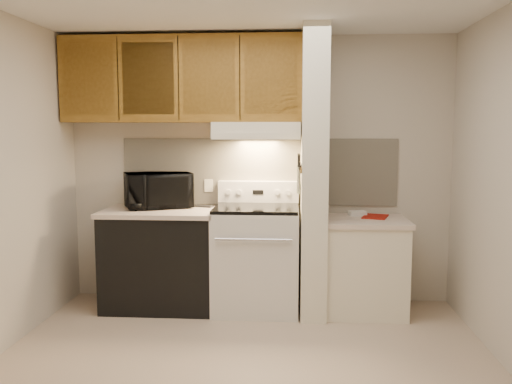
# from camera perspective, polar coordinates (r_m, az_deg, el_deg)

# --- Properties ---
(floor) EXTENTS (3.60, 3.60, 0.00)m
(floor) POSITION_cam_1_polar(r_m,az_deg,el_deg) (4.00, -1.18, -17.55)
(floor) COLOR #C1A990
(floor) RESTS_ON ground
(wall_back) EXTENTS (3.60, 2.50, 0.02)m
(wall_back) POSITION_cam_1_polar(r_m,az_deg,el_deg) (5.16, 0.30, 2.32)
(wall_back) COLOR beige
(wall_back) RESTS_ON floor
(backsplash) EXTENTS (2.60, 0.02, 0.63)m
(backsplash) POSITION_cam_1_polar(r_m,az_deg,el_deg) (5.15, 0.29, 2.14)
(backsplash) COLOR beige
(backsplash) RESTS_ON wall_back
(range_body) EXTENTS (0.76, 0.65, 0.92)m
(range_body) POSITION_cam_1_polar(r_m,az_deg,el_deg) (4.95, 0.03, -7.15)
(range_body) COLOR silver
(range_body) RESTS_ON floor
(oven_window) EXTENTS (0.50, 0.01, 0.30)m
(oven_window) POSITION_cam_1_polar(r_m,az_deg,el_deg) (4.63, -0.25, -7.61)
(oven_window) COLOR black
(oven_window) RESTS_ON range_body
(oven_handle) EXTENTS (0.65, 0.02, 0.02)m
(oven_handle) POSITION_cam_1_polar(r_m,az_deg,el_deg) (4.54, -0.28, -5.04)
(oven_handle) COLOR silver
(oven_handle) RESTS_ON range_body
(cooktop) EXTENTS (0.74, 0.64, 0.03)m
(cooktop) POSITION_cam_1_polar(r_m,az_deg,el_deg) (4.85, 0.03, -1.70)
(cooktop) COLOR black
(cooktop) RESTS_ON range_body
(range_backguard) EXTENTS (0.76, 0.08, 0.20)m
(range_backguard) POSITION_cam_1_polar(r_m,az_deg,el_deg) (5.12, 0.25, 0.04)
(range_backguard) COLOR silver
(range_backguard) RESTS_ON range_body
(range_display) EXTENTS (0.10, 0.01, 0.04)m
(range_display) POSITION_cam_1_polar(r_m,az_deg,el_deg) (5.08, 0.22, -0.02)
(range_display) COLOR black
(range_display) RESTS_ON range_backguard
(range_knob_left_outer) EXTENTS (0.05, 0.02, 0.05)m
(range_knob_left_outer) POSITION_cam_1_polar(r_m,az_deg,el_deg) (5.10, -2.92, 0.01)
(range_knob_left_outer) COLOR silver
(range_knob_left_outer) RESTS_ON range_backguard
(range_knob_left_inner) EXTENTS (0.05, 0.02, 0.05)m
(range_knob_left_inner) POSITION_cam_1_polar(r_m,az_deg,el_deg) (5.09, -1.80, -0.00)
(range_knob_left_inner) COLOR silver
(range_knob_left_inner) RESTS_ON range_backguard
(range_knob_right_inner) EXTENTS (0.05, 0.02, 0.05)m
(range_knob_right_inner) POSITION_cam_1_polar(r_m,az_deg,el_deg) (5.07, 2.25, -0.04)
(range_knob_right_inner) COLOR silver
(range_knob_right_inner) RESTS_ON range_backguard
(range_knob_right_outer) EXTENTS (0.05, 0.02, 0.05)m
(range_knob_right_outer) POSITION_cam_1_polar(r_m,az_deg,el_deg) (5.07, 3.38, -0.05)
(range_knob_right_outer) COLOR silver
(range_knob_right_outer) RESTS_ON range_backguard
(dishwasher_front) EXTENTS (1.00, 0.63, 0.87)m
(dishwasher_front) POSITION_cam_1_polar(r_m,az_deg,el_deg) (5.10, -9.96, -7.12)
(dishwasher_front) COLOR black
(dishwasher_front) RESTS_ON floor
(left_countertop) EXTENTS (1.04, 0.67, 0.04)m
(left_countertop) POSITION_cam_1_polar(r_m,az_deg,el_deg) (5.01, -10.06, -2.06)
(left_countertop) COLOR beige
(left_countertop) RESTS_ON dishwasher_front
(spoon_rest) EXTENTS (0.23, 0.13, 0.02)m
(spoon_rest) POSITION_cam_1_polar(r_m,az_deg,el_deg) (5.13, -5.76, -1.48)
(spoon_rest) COLOR black
(spoon_rest) RESTS_ON left_countertop
(teal_jar) EXTENTS (0.12, 0.12, 0.11)m
(teal_jar) POSITION_cam_1_polar(r_m,az_deg,el_deg) (5.30, -13.17, -0.86)
(teal_jar) COLOR #276A6D
(teal_jar) RESTS_ON left_countertop
(outlet) EXTENTS (0.08, 0.01, 0.12)m
(outlet) POSITION_cam_1_polar(r_m,az_deg,el_deg) (5.20, -5.00, 0.67)
(outlet) COLOR #F1E9CC
(outlet) RESTS_ON backsplash
(microwave) EXTENTS (0.70, 0.61, 0.32)m
(microwave) POSITION_cam_1_polar(r_m,az_deg,el_deg) (5.13, -10.27, 0.20)
(microwave) COLOR black
(microwave) RESTS_ON left_countertop
(partition_pillar) EXTENTS (0.22, 0.70, 2.50)m
(partition_pillar) POSITION_cam_1_polar(r_m,az_deg,el_deg) (4.80, 6.11, 1.96)
(partition_pillar) COLOR #EEE8CC
(partition_pillar) RESTS_ON floor
(pillar_trim) EXTENTS (0.01, 0.70, 0.04)m
(pillar_trim) POSITION_cam_1_polar(r_m,az_deg,el_deg) (4.80, 4.73, 2.56)
(pillar_trim) COLOR #8C6020
(pillar_trim) RESTS_ON partition_pillar
(knife_strip) EXTENTS (0.02, 0.42, 0.04)m
(knife_strip) POSITION_cam_1_polar(r_m,az_deg,el_deg) (4.75, 4.67, 2.76)
(knife_strip) COLOR black
(knife_strip) RESTS_ON partition_pillar
(knife_blade_a) EXTENTS (0.01, 0.03, 0.16)m
(knife_blade_a) POSITION_cam_1_polar(r_m,az_deg,el_deg) (4.60, 4.53, 1.38)
(knife_blade_a) COLOR silver
(knife_blade_a) RESTS_ON knife_strip
(knife_handle_a) EXTENTS (0.02, 0.02, 0.10)m
(knife_handle_a) POSITION_cam_1_polar(r_m,az_deg,el_deg) (4.59, 4.54, 3.25)
(knife_handle_a) COLOR black
(knife_handle_a) RESTS_ON knife_strip
(knife_blade_b) EXTENTS (0.01, 0.04, 0.18)m
(knife_blade_b) POSITION_cam_1_polar(r_m,az_deg,el_deg) (4.66, 4.52, 1.33)
(knife_blade_b) COLOR silver
(knife_blade_b) RESTS_ON knife_strip
(knife_handle_b) EXTENTS (0.02, 0.02, 0.10)m
(knife_handle_b) POSITION_cam_1_polar(r_m,az_deg,el_deg) (4.67, 4.53, 3.31)
(knife_handle_b) COLOR black
(knife_handle_b) RESTS_ON knife_strip
(knife_blade_c) EXTENTS (0.01, 0.04, 0.20)m
(knife_blade_c) POSITION_cam_1_polar(r_m,az_deg,el_deg) (4.75, 4.51, 1.31)
(knife_blade_c) COLOR silver
(knife_blade_c) RESTS_ON knife_strip
(knife_handle_c) EXTENTS (0.02, 0.02, 0.10)m
(knife_handle_c) POSITION_cam_1_polar(r_m,az_deg,el_deg) (4.75, 4.53, 3.37)
(knife_handle_c) COLOR black
(knife_handle_c) RESTS_ON knife_strip
(knife_blade_d) EXTENTS (0.01, 0.04, 0.16)m
(knife_blade_d) POSITION_cam_1_polar(r_m,az_deg,el_deg) (4.83, 4.50, 1.64)
(knife_blade_d) COLOR silver
(knife_blade_d) RESTS_ON knife_strip
(knife_handle_d) EXTENTS (0.02, 0.02, 0.10)m
(knife_handle_d) POSITION_cam_1_polar(r_m,az_deg,el_deg) (4.81, 4.52, 3.41)
(knife_handle_d) COLOR black
(knife_handle_d) RESTS_ON knife_strip
(knife_blade_e) EXTENTS (0.01, 0.04, 0.18)m
(knife_blade_e) POSITION_cam_1_polar(r_m,az_deg,el_deg) (4.91, 4.50, 1.60)
(knife_blade_e) COLOR silver
(knife_blade_e) RESTS_ON knife_strip
(knife_handle_e) EXTENTS (0.02, 0.02, 0.10)m
(knife_handle_e) POSITION_cam_1_polar(r_m,az_deg,el_deg) (4.91, 4.51, 3.48)
(knife_handle_e) COLOR black
(knife_handle_e) RESTS_ON knife_strip
(oven_mitt) EXTENTS (0.03, 0.11, 0.26)m
(oven_mitt) POSITION_cam_1_polar(r_m,az_deg,el_deg) (4.98, 4.51, 1.40)
(oven_mitt) COLOR slate
(oven_mitt) RESTS_ON partition_pillar
(right_cab_base) EXTENTS (0.70, 0.60, 0.81)m
(right_cab_base) POSITION_cam_1_polar(r_m,az_deg,el_deg) (4.98, 11.33, -7.83)
(right_cab_base) COLOR #F1E9CC
(right_cab_base) RESTS_ON floor
(right_countertop) EXTENTS (0.74, 0.64, 0.04)m
(right_countertop) POSITION_cam_1_polar(r_m,az_deg,el_deg) (4.90, 11.44, -3.01)
(right_countertop) COLOR beige
(right_countertop) RESTS_ON right_cab_base
(red_folder) EXTENTS (0.28, 0.33, 0.01)m
(red_folder) POSITION_cam_1_polar(r_m,az_deg,el_deg) (5.00, 12.44, -2.54)
(red_folder) COLOR maroon
(red_folder) RESTS_ON right_countertop
(white_box) EXTENTS (0.17, 0.13, 0.04)m
(white_box) POSITION_cam_1_polar(r_m,az_deg,el_deg) (5.06, 10.63, -2.21)
(white_box) COLOR white
(white_box) RESTS_ON right_countertop
(range_hood) EXTENTS (0.78, 0.44, 0.15)m
(range_hood) POSITION_cam_1_polar(r_m,az_deg,el_deg) (4.93, 0.13, 6.48)
(range_hood) COLOR #F1E9CC
(range_hood) RESTS_ON upper_cabinets
(hood_lip) EXTENTS (0.78, 0.04, 0.06)m
(hood_lip) POSITION_cam_1_polar(r_m,az_deg,el_deg) (4.72, -0.04, 5.92)
(hood_lip) COLOR #F1E9CC
(hood_lip) RESTS_ON range_hood
(upper_cabinets) EXTENTS (2.18, 0.33, 0.77)m
(upper_cabinets) POSITION_cam_1_polar(r_m,az_deg,el_deg) (5.08, -7.78, 11.61)
(upper_cabinets) COLOR #8C6020
(upper_cabinets) RESTS_ON wall_back
(cab_door_a) EXTENTS (0.46, 0.01, 0.63)m
(cab_door_a) POSITION_cam_1_polar(r_m,az_deg,el_deg) (5.16, -17.25, 11.31)
(cab_door_a) COLOR #8C6020
(cab_door_a) RESTS_ON upper_cabinets
(cab_gap_a) EXTENTS (0.01, 0.01, 0.73)m
(cab_gap_a) POSITION_cam_1_polar(r_m,az_deg,el_deg) (5.07, -14.32, 11.49)
(cab_gap_a) COLOR black
(cab_gap_a) RESTS_ON upper_cabinets
(cab_door_b) EXTENTS (0.46, 0.01, 0.63)m
(cab_door_b) POSITION_cam_1_polar(r_m,az_deg,el_deg) (4.99, -11.29, 11.64)
(cab_door_b) COLOR #8C6020
(cab_door_b) RESTS_ON upper_cabinets
(cab_gap_b) EXTENTS (0.01, 0.01, 0.73)m
(cab_gap_b) POSITION_cam_1_polar(r_m,az_deg,el_deg) (4.93, -8.17, 11.77)
(cab_gap_b) COLOR black
(cab_gap_b) RESTS_ON upper_cabinets
(cab_door_c) EXTENTS (0.46, 0.01, 0.63)m
(cab_door_c) POSITION_cam_1_polar(r_m,az_deg,el_deg) (4.88, -4.96, 11.86)
(cab_door_c) COLOR #8C6020
(cab_door_c) RESTS_ON upper_cabinets
(cab_gap_c) EXTENTS (0.01, 0.01, 0.73)m
(cab_gap_c) POSITION_cam_1_polar(r_m,az_deg,el_deg) (4.84, -1.71, 11.92)
(cab_gap_c) COLOR black
(cab_gap_c) RESTS_ON upper_cabinets
(cab_door_d) EXTENTS (0.46, 0.01, 0.63)m
(cab_door_d) POSITION_cam_1_polar(r_m,az_deg,el_deg) (4.82, 1.58, 11.94)
(cab_door_d) COLOR #8C6020
(cab_door_d) RESTS_ON upper_cabinets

